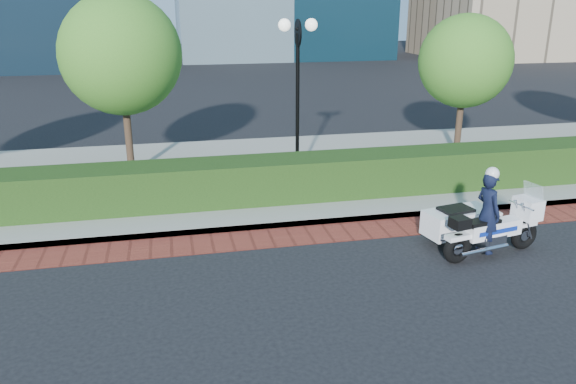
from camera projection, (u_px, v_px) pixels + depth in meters
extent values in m
plane|color=black|center=(308.00, 267.00, 10.60)|extent=(120.00, 120.00, 0.00)
cube|color=maroon|center=(291.00, 236.00, 11.99)|extent=(60.00, 1.00, 0.01)
cube|color=gray|center=(257.00, 173.00, 16.13)|extent=(60.00, 8.00, 0.15)
cube|color=black|center=(272.00, 179.00, 13.72)|extent=(18.00, 1.20, 1.00)
cylinder|color=black|center=(297.00, 172.00, 15.52)|extent=(0.30, 0.30, 0.30)
cylinder|color=black|center=(297.00, 105.00, 14.92)|extent=(0.10, 0.10, 3.70)
cylinder|color=black|center=(298.00, 33.00, 14.32)|extent=(0.04, 0.70, 0.70)
sphere|color=white|center=(284.00, 25.00, 14.19)|extent=(0.32, 0.32, 0.32)
sphere|color=white|center=(311.00, 25.00, 14.33)|extent=(0.32, 0.32, 0.32)
cylinder|color=#332319|center=(129.00, 136.00, 15.52)|extent=(0.20, 0.20, 2.17)
sphere|color=#306F1B|center=(121.00, 54.00, 14.81)|extent=(3.20, 3.20, 3.20)
cylinder|color=#332319|center=(459.00, 124.00, 17.55)|extent=(0.20, 0.20, 1.92)
sphere|color=#306F1B|center=(465.00, 61.00, 16.93)|extent=(2.80, 2.80, 2.80)
torus|color=black|center=(457.00, 248.00, 10.69)|extent=(0.63, 0.30, 0.61)
torus|color=black|center=(524.00, 235.00, 11.31)|extent=(0.63, 0.30, 0.61)
cube|color=white|center=(493.00, 229.00, 10.91)|extent=(1.24, 0.52, 0.31)
cube|color=silver|center=(490.00, 240.00, 10.96)|extent=(0.57, 0.46, 0.26)
cube|color=white|center=(528.00, 208.00, 11.12)|extent=(0.46, 0.57, 0.42)
cube|color=silver|center=(533.00, 192.00, 11.05)|extent=(0.20, 0.48, 0.37)
cube|color=black|center=(483.00, 222.00, 10.75)|extent=(0.73, 0.40, 0.09)
cube|color=black|center=(460.00, 223.00, 10.52)|extent=(0.37, 0.35, 0.20)
cube|color=white|center=(458.00, 222.00, 11.56)|extent=(1.53, 0.91, 0.51)
cube|color=black|center=(456.00, 210.00, 11.44)|extent=(0.72, 0.58, 0.07)
torus|color=black|center=(440.00, 225.00, 11.99)|extent=(0.48, 0.23, 0.46)
imported|color=black|center=(488.00, 213.00, 10.72)|extent=(0.49, 0.64, 1.60)
sphere|color=white|center=(492.00, 174.00, 10.47)|extent=(0.26, 0.26, 0.26)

